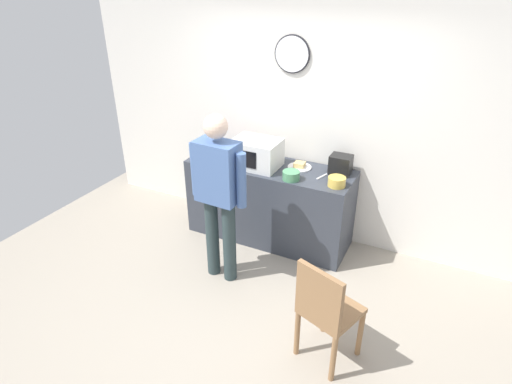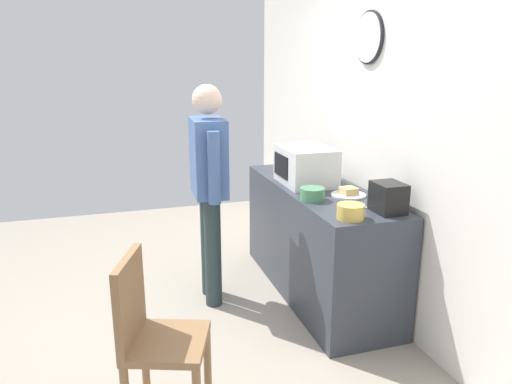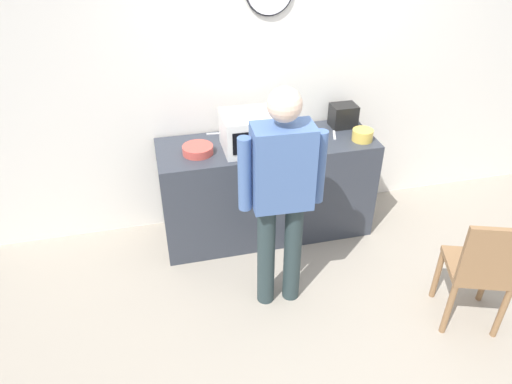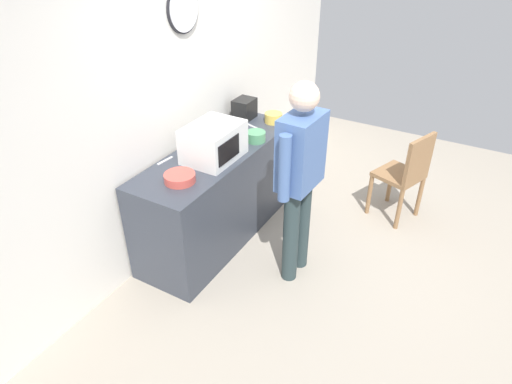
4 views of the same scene
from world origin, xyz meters
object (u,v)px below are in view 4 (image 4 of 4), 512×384
Objects in this scene: wooden_chair at (406,173)px; spoon_utensil at (165,161)px; microwave at (214,142)px; toaster at (244,109)px; fork_utensil at (251,126)px; mixing_bowl at (273,118)px; sandwich_plate at (227,133)px; cereal_bowl at (256,136)px; salad_bowl at (180,178)px; person_standing at (300,171)px.

spoon_utensil is at bearing 131.69° from wooden_chair.
microwave is 2.27× the size of toaster.
mixing_bowl is at bearing -35.90° from fork_utensil.
sandwich_plate is 0.54m from mixing_bowl.
spoon_utensil is at bearing 164.65° from fork_utensil.
fork_utensil is (0.26, 0.20, -0.04)m from cereal_bowl.
cereal_bowl is 0.55m from toaster.
salad_bowl is 0.14× the size of person_standing.
toaster is 1.13m from spoon_utensil.
spoon_utensil is (0.20, 0.32, -0.03)m from salad_bowl.
toaster is at bearing 42.20° from cereal_bowl.
sandwich_plate is 0.31m from cereal_bowl.
mixing_bowl is 1.03× the size of fork_utensil.
salad_bowl is 1.12× the size of toaster.
mixing_bowl reaches higher than cereal_bowl.
fork_utensil is 1.58m from wooden_chair.
person_standing is (-0.44, -0.96, 0.08)m from sandwich_plate.
sandwich_plate is at bearing -13.75° from spoon_utensil.
toaster is at bearing 14.46° from microwave.
microwave is 0.53× the size of wooden_chair.
mixing_bowl is 0.10× the size of person_standing.
spoon_utensil is (-0.98, 0.27, 0.00)m from fork_utensil.
toaster reaches higher than mixing_bowl.
sandwich_plate is 0.31m from fork_utensil.
salad_bowl is 1.19m from fork_utensil.
toaster is 1.29× the size of spoon_utensil.
microwave is 0.49m from sandwich_plate.
sandwich_plate is 1.79m from wooden_chair.
person_standing is (0.00, -0.80, -0.05)m from microwave.
cereal_bowl is 0.80m from person_standing.
fork_utensil and spoon_utensil have the same top height.
person_standing is at bearing -114.46° from sandwich_plate.
person_standing is 1.47m from wooden_chair.
toaster is at bearing 49.78° from person_standing.
wooden_chair is (1.72, -1.39, -0.42)m from salad_bowl.
sandwich_plate is 0.71m from spoon_utensil.
person_standing reaches higher than fork_utensil.
microwave is at bearing 90.20° from person_standing.
fork_utensil is (0.73, 0.06, -0.15)m from microwave.
person_standing is at bearing -130.17° from fork_utensil.
person_standing is (-0.73, -0.86, 0.10)m from fork_utensil.
cereal_bowl reaches higher than sandwich_plate.
microwave is 2.86× the size of mixing_bowl.
microwave is 2.94× the size of spoon_utensil.
microwave is 0.47m from salad_bowl.
mixing_bowl is at bearing -26.44° from sandwich_plate.
microwave reaches higher than sandwich_plate.
wooden_chair reaches higher than spoon_utensil.
sandwich_plate is 1.04× the size of salad_bowl.
person_standing reaches higher than salad_bowl.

